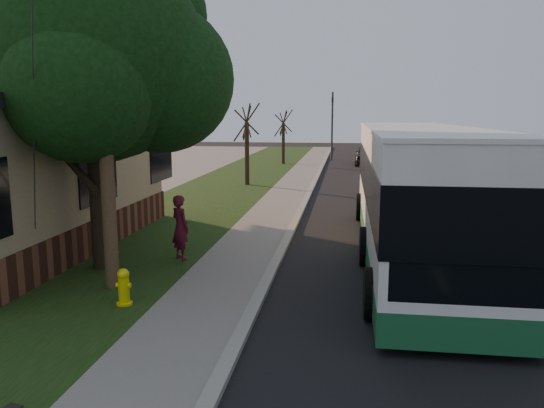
{
  "coord_description": "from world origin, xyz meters",
  "views": [
    {
      "loc": [
        1.75,
        -9.61,
        3.86
      ],
      "look_at": [
        -0.17,
        3.92,
        1.5
      ],
      "focal_mm": 35.0,
      "sensor_mm": 36.0,
      "label": 1
    }
  ],
  "objects": [
    {
      "name": "bare_tree_far",
      "position": [
        -3.0,
        30.0,
        2.0
      ],
      "size": [
        1.38,
        1.21,
        4.03
      ],
      "color": "black",
      "rests_on": "grass_verge"
    },
    {
      "name": "bare_tree_near",
      "position": [
        -3.5,
        18.0,
        2.15
      ],
      "size": [
        1.38,
        1.21,
        4.31
      ],
      "color": "black",
      "rests_on": "grass_verge"
    },
    {
      "name": "skateboarder",
      "position": [
        -2.5,
        3.39,
        0.92
      ],
      "size": [
        0.73,
        0.71,
        1.7
      ],
      "primitive_type": "imported",
      "rotation": [
        0.0,
        0.0,
        2.42
      ],
      "color": "#551121",
      "rests_on": "grass_verge"
    },
    {
      "name": "dumpster",
      "position": [
        -8.83,
        7.14,
        0.72
      ],
      "size": [
        1.9,
        1.75,
        1.36
      ],
      "color": "black",
      "rests_on": "building_lot"
    },
    {
      "name": "utility_pole",
      "position": [
        -3.31,
        0.99,
        4.63
      ],
      "size": [
        2.86,
        3.21,
        9.07
      ],
      "color": "#473321",
      "rests_on": "ground"
    },
    {
      "name": "fire_hydrant",
      "position": [
        -2.6,
        0.0,
        0.43
      ],
      "size": [
        0.32,
        0.32,
        0.74
      ],
      "color": "yellow",
      "rests_on": "grass_verge"
    },
    {
      "name": "sidewalk",
      "position": [
        -1.0,
        10.0,
        0.04
      ],
      "size": [
        2.0,
        80.0,
        0.08
      ],
      "primitive_type": "cube",
      "color": "slate",
      "rests_on": "ground"
    },
    {
      "name": "grass_verge",
      "position": [
        -4.5,
        10.0,
        0.04
      ],
      "size": [
        5.0,
        80.0,
        0.07
      ],
      "primitive_type": "cube",
      "color": "black",
      "rests_on": "ground"
    },
    {
      "name": "leafy_tree",
      "position": [
        -4.17,
        2.65,
        5.17
      ],
      "size": [
        6.3,
        6.0,
        7.8
      ],
      "color": "black",
      "rests_on": "grass_verge"
    },
    {
      "name": "traffic_signal",
      "position": [
        0.5,
        34.0,
        3.16
      ],
      "size": [
        0.18,
        0.22,
        5.5
      ],
      "color": "#2D2D30",
      "rests_on": "ground"
    },
    {
      "name": "curb",
      "position": [
        0.0,
        10.0,
        0.06
      ],
      "size": [
        0.25,
        80.0,
        0.12
      ],
      "primitive_type": "cube",
      "color": "gray",
      "rests_on": "ground"
    },
    {
      "name": "road",
      "position": [
        4.0,
        10.0,
        0.01
      ],
      "size": [
        8.0,
        80.0,
        0.01
      ],
      "primitive_type": "cube",
      "color": "black",
      "rests_on": "ground"
    },
    {
      "name": "ground",
      "position": [
        0.0,
        0.0,
        0.0
      ],
      "size": [
        120.0,
        120.0,
        0.0
      ],
      "primitive_type": "plane",
      "color": "black",
      "rests_on": "ground"
    },
    {
      "name": "distant_car",
      "position": [
        3.29,
        30.76,
        0.79
      ],
      "size": [
        1.97,
        4.7,
        1.59
      ],
      "primitive_type": "imported",
      "rotation": [
        0.0,
        0.0,
        -0.02
      ],
      "color": "black",
      "rests_on": "ground"
    },
    {
      "name": "transit_bus",
      "position": [
        3.62,
        4.82,
        1.86
      ],
      "size": [
        2.98,
        12.91,
        3.49
      ],
      "color": "silver",
      "rests_on": "ground"
    }
  ]
}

